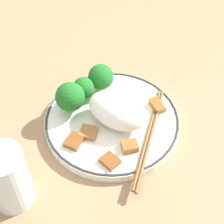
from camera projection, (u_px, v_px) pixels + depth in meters
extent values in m
plane|color=#9E7A56|center=(112.00, 125.00, 0.72)|extent=(3.00, 3.00, 0.00)
cylinder|color=white|center=(112.00, 122.00, 0.71)|extent=(0.26, 0.26, 0.02)
torus|color=#333333|center=(112.00, 119.00, 0.71)|extent=(0.25, 0.25, 0.00)
ellipsoid|color=white|center=(117.00, 110.00, 0.68)|extent=(0.11, 0.07, 0.06)
cylinder|color=#7FB756|center=(101.00, 87.00, 0.75)|extent=(0.02, 0.02, 0.02)
sphere|color=#1E6B23|center=(101.00, 77.00, 0.73)|extent=(0.05, 0.05, 0.05)
cylinder|color=#7FB756|center=(84.00, 96.00, 0.73)|extent=(0.01, 0.01, 0.01)
sphere|color=#1E6B23|center=(84.00, 88.00, 0.72)|extent=(0.04, 0.04, 0.04)
cylinder|color=#7FB756|center=(71.00, 107.00, 0.71)|extent=(0.01, 0.01, 0.02)
sphere|color=#1E6B23|center=(70.00, 97.00, 0.69)|extent=(0.06, 0.06, 0.06)
cube|color=brown|center=(110.00, 161.00, 0.64)|extent=(0.04, 0.03, 0.01)
cube|color=#995B28|center=(157.00, 105.00, 0.72)|extent=(0.04, 0.04, 0.01)
cube|color=#995B28|center=(130.00, 146.00, 0.66)|extent=(0.04, 0.04, 0.01)
cube|color=#9E6633|center=(118.00, 104.00, 0.72)|extent=(0.04, 0.04, 0.01)
cube|color=#9E6633|center=(88.00, 132.00, 0.68)|extent=(0.04, 0.04, 0.01)
cube|color=brown|center=(74.00, 141.00, 0.67)|extent=(0.03, 0.04, 0.01)
cylinder|color=brown|center=(152.00, 136.00, 0.67)|extent=(0.08, 0.22, 0.01)
cylinder|color=brown|center=(148.00, 135.00, 0.68)|extent=(0.08, 0.22, 0.01)
cylinder|color=silver|center=(7.00, 178.00, 0.57)|extent=(0.07, 0.07, 0.11)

